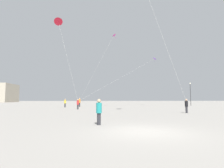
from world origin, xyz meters
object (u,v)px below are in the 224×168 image
person_in_black (186,105)px  kite_magenta_diamond (113,37)px  person_in_teal (99,111)px  kite_crimson_diamond (58,22)px  person_in_red (78,104)px  kite_violet_diamond (154,59)px  person_in_yellow (65,103)px  person_in_orange (80,102)px  lamppost_east (190,91)px

person_in_black → kite_magenta_diamond: (-7.31, 15.09, 13.41)m
person_in_teal → kite_crimson_diamond: 19.77m
kite_magenta_diamond → kite_crimson_diamond: bearing=-133.6°
person_in_red → kite_violet_diamond: 25.36m
person_in_yellow → kite_crimson_diamond: (0.56, -9.56, 12.08)m
kite_violet_diamond → kite_crimson_diamond: bearing=-138.8°
person_in_orange → kite_crimson_diamond: 16.98m
person_in_red → kite_magenta_diamond: bearing=17.1°
person_in_yellow → person_in_orange: (2.55, 2.32, 0.11)m
person_in_red → person_in_orange: size_ratio=0.87×
person_in_black → kite_crimson_diamond: size_ratio=0.13×
kite_crimson_diamond → person_in_yellow: bearing=93.4°
person_in_teal → kite_magenta_diamond: (2.80, 23.69, 13.42)m
person_in_teal → lamppost_east: (21.87, 29.31, 2.77)m
person_in_teal → person_in_orange: person_in_orange is taller
person_in_black → person_in_teal: bearing=167.2°
person_in_orange → kite_magenta_diamond: kite_magenta_diamond is taller
person_in_yellow → person_in_orange: 3.45m
kite_crimson_diamond → person_in_red: bearing=42.9°
person_in_yellow → person_in_teal: person_in_yellow is taller
lamppost_east → person_in_teal: bearing=-126.7°
person_in_red → kite_magenta_diamond: (6.12, 6.74, 13.42)m
person_in_teal → kite_crimson_diamond: bearing=88.7°
kite_crimson_diamond → kite_violet_diamond: size_ratio=0.64×
kite_crimson_diamond → kite_magenta_diamond: size_ratio=0.89×
person_in_orange → kite_crimson_diamond: kite_crimson_diamond is taller
lamppost_east → person_in_orange: bearing=-173.4°
person_in_black → kite_crimson_diamond: (-16.17, 5.80, 12.10)m
person_in_yellow → lamppost_east: 29.12m
kite_crimson_diamond → lamppost_east: 33.01m
kite_magenta_diamond → person_in_red: bearing=-132.2°
kite_magenta_diamond → person_in_teal: bearing=-96.7°
kite_magenta_diamond → lamppost_east: kite_magenta_diamond is taller
person_in_teal → lamppost_east: lamppost_east is taller
person_in_teal → kite_magenta_diamond: size_ratio=0.12×
person_in_yellow → lamppost_east: bearing=-167.5°
kite_crimson_diamond → lamppost_east: (27.93, 14.91, -9.34)m
person_in_black → person_in_teal: size_ratio=1.01×
person_in_teal → person_in_red: bearing=76.9°
person_in_red → lamppost_east: 28.20m
person_in_yellow → person_in_orange: person_in_orange is taller
person_in_orange → kite_crimson_diamond: bearing=-30.2°
person_in_red → person_in_black: size_ratio=0.99×
kite_magenta_diamond → person_in_black: bearing=-64.1°
kite_magenta_diamond → person_in_orange: bearing=159.3°
person_in_red → person_in_black: bearing=-62.5°
kite_magenta_diamond → lamppost_east: (19.07, 5.62, -10.65)m
person_in_teal → kite_violet_diamond: bearing=42.2°
person_in_orange → kite_violet_diamond: (18.04, 5.63, 10.82)m
person_in_red → person_in_black: person_in_black is taller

